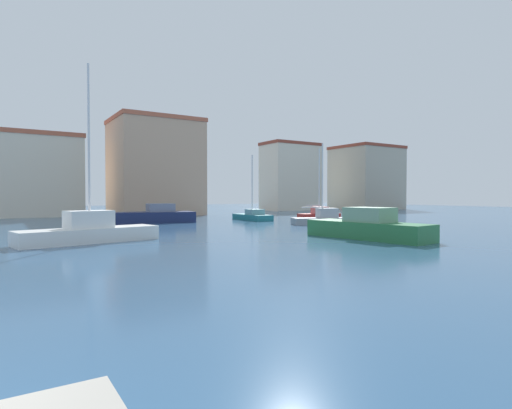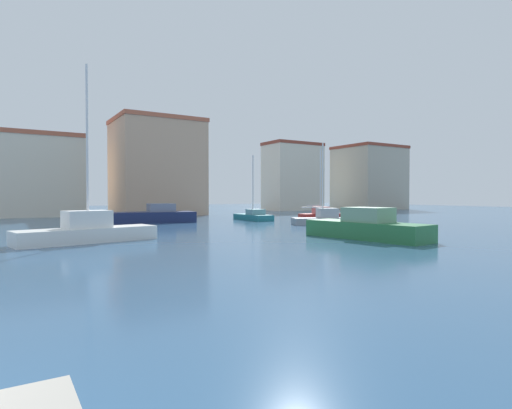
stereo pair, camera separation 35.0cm
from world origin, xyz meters
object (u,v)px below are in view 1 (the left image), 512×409
motorboat_green_far_left (368,227)px  sailboat_white_far_right (90,231)px  motorboat_navy_distant_east (150,216)px  sailboat_red_behind_lamppost (319,214)px  sailboat_teal_center_channel (253,216)px  sailboat_grey_distant_north (323,218)px

motorboat_green_far_left → sailboat_white_far_right: bearing=154.7°
motorboat_green_far_left → motorboat_navy_distant_east: size_ratio=0.90×
sailboat_red_behind_lamppost → sailboat_teal_center_channel: (-8.05, 0.77, -0.08)m
sailboat_red_behind_lamppost → sailboat_teal_center_channel: size_ratio=1.17×
motorboat_green_far_left → motorboat_navy_distant_east: (-6.17, 20.07, -0.05)m
sailboat_white_far_right → motorboat_navy_distant_east: 15.54m
sailboat_teal_center_channel → sailboat_red_behind_lamppost: bearing=-5.5°
motorboat_green_far_left → motorboat_navy_distant_east: bearing=107.1°
sailboat_teal_center_channel → motorboat_navy_distant_east: bearing=170.6°
motorboat_navy_distant_east → sailboat_red_behind_lamppost: bearing=-7.7°
sailboat_grey_distant_north → sailboat_white_far_right: (-19.34, -3.51, 0.09)m
motorboat_navy_distant_east → sailboat_teal_center_channel: bearing=-9.4°
motorboat_green_far_left → sailboat_teal_center_channel: (3.74, 18.42, -0.23)m
sailboat_grey_distant_north → motorboat_green_far_left: bearing=-119.2°
sailboat_white_far_right → sailboat_teal_center_channel: (17.49, 11.92, -0.18)m
sailboat_teal_center_channel → sailboat_grey_distant_north: bearing=-77.6°
sailboat_teal_center_channel → motorboat_navy_distant_east: sailboat_teal_center_channel is taller
sailboat_grey_distant_north → sailboat_red_behind_lamppost: bearing=50.9°
sailboat_white_far_right → sailboat_teal_center_channel: bearing=34.3°
sailboat_grey_distant_north → motorboat_navy_distant_east: sailboat_grey_distant_north is taller
sailboat_grey_distant_north → sailboat_white_far_right: bearing=-169.7°
sailboat_grey_distant_north → sailboat_teal_center_channel: 8.61m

